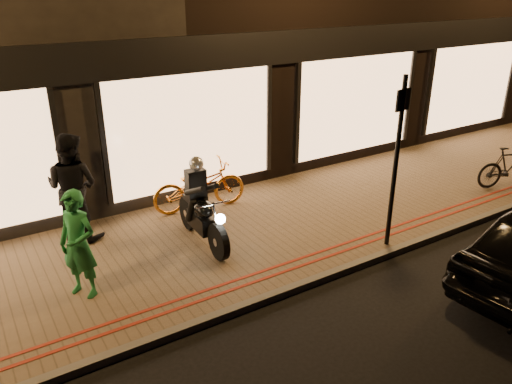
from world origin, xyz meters
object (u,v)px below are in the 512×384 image
at_px(motorcycle, 201,211).
at_px(bicycle_gold, 199,186).
at_px(sign_post, 397,155).
at_px(person_green, 78,245).

height_order(motorcycle, bicycle_gold, motorcycle).
height_order(motorcycle, sign_post, sign_post).
distance_m(sign_post, person_green, 5.22).
distance_m(sign_post, bicycle_gold, 3.98).
xyz_separation_m(motorcycle, bicycle_gold, (0.59, 1.29, -0.11)).
relative_size(motorcycle, person_green, 1.17).
bearing_deg(bicycle_gold, person_green, 130.49).
height_order(motorcycle, person_green, person_green).
height_order(sign_post, person_green, sign_post).
bearing_deg(person_green, sign_post, 37.99).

